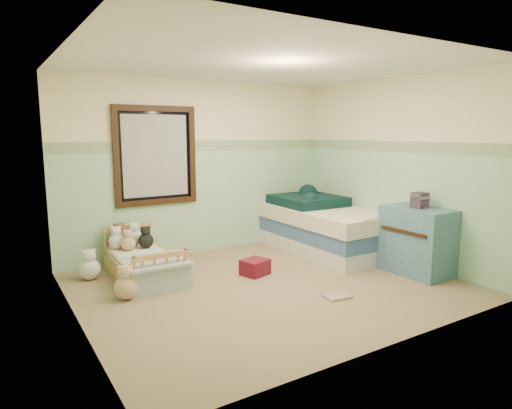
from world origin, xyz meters
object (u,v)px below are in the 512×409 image
toddler_bed_frame (144,270)px  red_pillow (255,267)px  twin_bed_frame (322,243)px  floor_book (337,296)px  dresser (417,241)px  plush_floor_cream (90,269)px  plush_floor_tan (126,287)px

toddler_bed_frame → red_pillow: red_pillow is taller
twin_bed_frame → floor_book: 1.98m
dresser → floor_book: bearing=-175.5°
toddler_bed_frame → floor_book: 2.37m
red_pillow → twin_bed_frame: bearing=17.6°
plush_floor_cream → red_pillow: size_ratio=0.82×
toddler_bed_frame → plush_floor_tan: size_ratio=5.01×
red_pillow → dresser: bearing=-30.0°
plush_floor_tan → floor_book: 2.27m
toddler_bed_frame → plush_floor_cream: plush_floor_cream is taller
plush_floor_tan → floor_book: size_ratio=0.94×
plush_floor_cream → floor_book: size_ratio=0.92×
toddler_bed_frame → twin_bed_frame: (2.70, -0.18, 0.03)m
floor_book → plush_floor_cream: bearing=143.1°
twin_bed_frame → dresser: size_ratio=2.58×
toddler_bed_frame → dresser: 3.44m
plush_floor_cream → red_pillow: 2.02m
plush_floor_cream → dresser: 4.07m
floor_book → dresser: bearing=11.1°
plush_floor_tan → red_pillow: size_ratio=0.84×
plush_floor_cream → red_pillow: bearing=-26.7°
toddler_bed_frame → plush_floor_tan: bearing=-122.1°
dresser → floor_book: (-1.43, -0.11, -0.41)m
toddler_bed_frame → dresser: dresser is taller
twin_bed_frame → floor_book: size_ratio=7.83×
plush_floor_cream → dresser: size_ratio=0.30×
twin_bed_frame → dresser: bearing=-79.5°
twin_bed_frame → dresser: (0.28, -1.49, 0.31)m
plush_floor_tan → red_pillow: bearing=-0.9°
toddler_bed_frame → plush_floor_cream: size_ratio=5.10×
toddler_bed_frame → twin_bed_frame: 2.71m
twin_bed_frame → red_pillow: bearing=-162.4°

